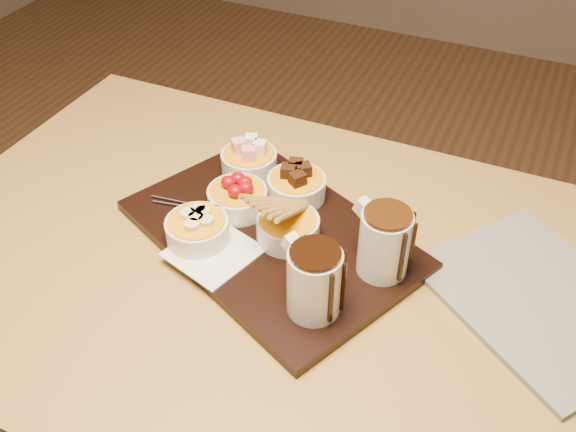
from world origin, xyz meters
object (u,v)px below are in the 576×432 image
at_px(dining_table, 274,304).
at_px(serving_board, 271,235).
at_px(bowl_strawberries, 238,199).
at_px(newspaper, 540,299).
at_px(pitcher_dark_chocolate, 314,282).
at_px(pitcher_milk_chocolate, 384,244).

xyz_separation_m(dining_table, serving_board, (-0.03, 0.05, 0.11)).
distance_m(dining_table, bowl_strawberries, 0.18).
distance_m(bowl_strawberries, newspaper, 0.49).
bearing_deg(bowl_strawberries, pitcher_dark_chocolate, -37.35).
relative_size(serving_board, bowl_strawberries, 4.60).
height_order(bowl_strawberries, pitcher_dark_chocolate, pitcher_dark_chocolate).
xyz_separation_m(serving_board, newspaper, (0.42, 0.04, -0.00)).
distance_m(dining_table, pitcher_dark_chocolate, 0.21).
relative_size(bowl_strawberries, pitcher_milk_chocolate, 0.96).
bearing_deg(pitcher_milk_chocolate, bowl_strawberries, -163.61).
height_order(dining_table, newspaper, newspaper).
bearing_deg(dining_table, pitcher_milk_chocolate, 12.37).
bearing_deg(bowl_strawberries, dining_table, -36.45).
height_order(pitcher_dark_chocolate, pitcher_milk_chocolate, same).
relative_size(dining_table, pitcher_dark_chocolate, 11.52).
bearing_deg(dining_table, bowl_strawberries, 143.55).
distance_m(dining_table, pitcher_milk_chocolate, 0.24).
xyz_separation_m(bowl_strawberries, newspaper, (0.49, 0.01, -0.03)).
height_order(pitcher_dark_chocolate, newspaper, pitcher_dark_chocolate).
relative_size(serving_board, newspaper, 1.45).
bearing_deg(newspaper, dining_table, -131.32).
bearing_deg(newspaper, serving_board, -138.12).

